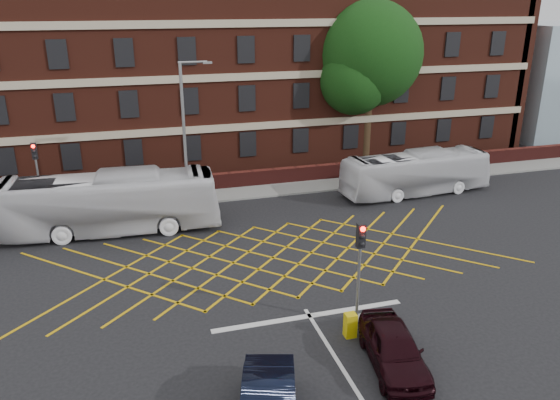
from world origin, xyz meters
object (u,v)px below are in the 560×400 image
object	(u,v)px
bus_right	(416,173)
traffic_light_near	(358,284)
traffic_light_far	(40,185)
direction_signs	(9,192)
bus_left	(108,203)
deciduous_tree	(369,61)
car_maroon	(394,348)
utility_cabinet	(350,325)
street_lamp	(187,164)

from	to	relation	value
bus_right	traffic_light_near	distance (m)	16.43
traffic_light_far	direction_signs	size ratio (longest dim) A/B	1.94
bus_left	direction_signs	xyz separation A→B (m)	(-5.61, 4.27, -0.28)
bus_left	traffic_light_near	distance (m)	15.33
bus_left	deciduous_tree	world-z (taller)	deciduous_tree
bus_left	traffic_light_far	xyz separation A→B (m)	(-3.86, 4.07, 0.10)
car_maroon	utility_cabinet	world-z (taller)	car_maroon
street_lamp	deciduous_tree	bearing A→B (deg)	26.25
deciduous_tree	street_lamp	xyz separation A→B (m)	(-14.49, -7.14, -4.67)
deciduous_tree	traffic_light_near	bearing A→B (deg)	-115.05
traffic_light_near	utility_cabinet	xyz separation A→B (m)	(-0.56, -0.70, -1.28)
direction_signs	traffic_light_far	bearing A→B (deg)	-6.72
traffic_light_near	direction_signs	xyz separation A→B (m)	(-14.90, 16.47, -0.39)
street_lamp	traffic_light_far	bearing A→B (deg)	163.22
traffic_light_near	direction_signs	size ratio (longest dim) A/B	1.94
deciduous_tree	bus_left	bearing A→B (deg)	-155.52
car_maroon	bus_right	bearing A→B (deg)	68.04
deciduous_tree	street_lamp	bearing A→B (deg)	-153.75
bus_right	traffic_light_far	size ratio (longest dim) A/B	2.35
bus_right	deciduous_tree	xyz separation A→B (m)	(-0.13, 7.75, 6.31)
bus_left	car_maroon	bearing A→B (deg)	-143.70
bus_left	street_lamp	distance (m)	5.00
bus_left	direction_signs	size ratio (longest dim) A/B	5.43
traffic_light_far	street_lamp	xyz separation A→B (m)	(8.41, -2.54, 1.28)
traffic_light_far	street_lamp	size ratio (longest dim) A/B	0.48
street_lamp	car_maroon	bearing A→B (deg)	-73.46
traffic_light_near	car_maroon	bearing A→B (deg)	-86.61
deciduous_tree	utility_cabinet	world-z (taller)	deciduous_tree
traffic_light_near	bus_right	bearing A→B (deg)	53.01
car_maroon	direction_signs	size ratio (longest dim) A/B	1.94
direction_signs	street_lamp	bearing A→B (deg)	-15.11
direction_signs	traffic_light_near	bearing A→B (deg)	-47.86
traffic_light_near	utility_cabinet	size ratio (longest dim) A/B	4.43
traffic_light_near	traffic_light_far	size ratio (longest dim) A/B	1.00
bus_left	street_lamp	size ratio (longest dim) A/B	1.35
traffic_light_far	direction_signs	world-z (taller)	traffic_light_far
bus_left	utility_cabinet	world-z (taller)	bus_left
bus_left	utility_cabinet	distance (m)	15.61
bus_left	traffic_light_near	size ratio (longest dim) A/B	2.79
deciduous_tree	direction_signs	world-z (taller)	deciduous_tree
deciduous_tree	direction_signs	bearing A→B (deg)	-169.88
bus_right	car_maroon	size ratio (longest dim) A/B	2.35
car_maroon	traffic_light_far	xyz separation A→B (m)	(-13.31, 19.02, 1.04)
bus_right	deciduous_tree	distance (m)	9.99
bus_left	utility_cabinet	size ratio (longest dim) A/B	12.37
bus_right	traffic_light_near	world-z (taller)	traffic_light_near
traffic_light_near	utility_cabinet	world-z (taller)	traffic_light_near
bus_right	traffic_light_near	bearing A→B (deg)	139.14
bus_right	car_maroon	distance (m)	18.63
deciduous_tree	direction_signs	distance (m)	25.83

